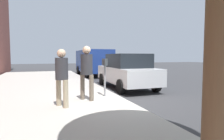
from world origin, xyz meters
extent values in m
plane|color=#38383A|center=(0.00, 0.00, 0.00)|extent=(80.00, 80.00, 0.00)
cube|color=#B7B2A8|center=(0.00, 3.00, 0.07)|extent=(28.00, 6.00, 0.15)
cylinder|color=gray|center=(0.50, 0.53, 0.72)|extent=(0.07, 0.07, 1.15)
cube|color=#383D42|center=(0.40, 0.53, 1.43)|extent=(0.16, 0.11, 0.26)
cube|color=#383D42|center=(0.60, 0.53, 1.43)|extent=(0.16, 0.11, 0.26)
cube|color=#268C33|center=(0.40, 0.47, 1.45)|extent=(0.10, 0.01, 0.10)
cube|color=#268C33|center=(0.60, 0.47, 1.45)|extent=(0.10, 0.01, 0.10)
cylinder|color=#726656|center=(0.27, 1.42, 0.59)|extent=(0.15, 0.15, 0.87)
cylinder|color=#726656|center=(-0.05, 1.18, 0.59)|extent=(0.15, 0.15, 0.87)
cylinder|color=#333338|center=(0.11, 1.30, 1.37)|extent=(0.40, 0.40, 0.69)
sphere|color=beige|center=(0.11, 1.30, 1.85)|extent=(0.27, 0.27, 0.27)
cylinder|color=tan|center=(-0.31, 2.26, 0.55)|extent=(0.15, 0.15, 0.81)
cylinder|color=tan|center=(-0.64, 2.09, 0.55)|extent=(0.15, 0.15, 0.81)
cylinder|color=#333338|center=(-0.48, 2.17, 1.28)|extent=(0.37, 0.37, 0.64)
sphere|color=beige|center=(-0.48, 2.17, 1.73)|extent=(0.25, 0.25, 0.25)
cube|color=silver|center=(2.71, -1.35, 0.71)|extent=(4.43, 1.90, 0.76)
cube|color=black|center=(2.51, -1.35, 1.43)|extent=(2.22, 1.72, 0.68)
cylinder|color=black|center=(4.15, -0.50, 0.33)|extent=(0.66, 0.23, 0.66)
cylinder|color=black|center=(4.13, -2.24, 0.33)|extent=(0.66, 0.23, 0.66)
cylinder|color=black|center=(1.29, -0.46, 0.33)|extent=(0.66, 0.23, 0.66)
cylinder|color=black|center=(1.27, -2.20, 0.33)|extent=(0.66, 0.23, 0.66)
cube|color=navy|center=(9.59, -1.35, 1.28)|extent=(5.25, 2.12, 1.80)
cylinder|color=black|center=(11.26, -0.36, 0.38)|extent=(0.77, 0.24, 0.76)
cylinder|color=black|center=(11.30, -2.26, 0.38)|extent=(0.77, 0.24, 0.76)
cylinder|color=black|center=(7.88, -0.44, 0.38)|extent=(0.77, 0.24, 0.76)
cylinder|color=black|center=(7.92, -2.34, 0.38)|extent=(0.77, 0.24, 0.76)
cylinder|color=brown|center=(-4.65, 0.90, 1.66)|extent=(0.32, 0.32, 3.02)
camera|label=1|loc=(-6.13, 2.66, 1.63)|focal=30.09mm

